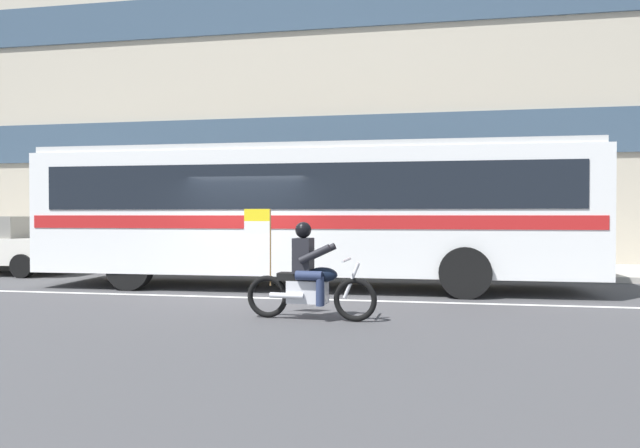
% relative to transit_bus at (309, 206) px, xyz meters
% --- Properties ---
extents(ground_plane, '(60.00, 60.00, 0.00)m').
position_rel_transit_bus_xyz_m(ground_plane, '(-1.13, -1.19, -1.88)').
color(ground_plane, '#3D3D3F').
extents(sidewalk_curb, '(28.00, 3.80, 0.15)m').
position_rel_transit_bus_xyz_m(sidewalk_curb, '(-1.13, 3.91, -1.81)').
color(sidewalk_curb, '#A39E93').
rests_on(sidewalk_curb, ground_plane).
extents(lane_center_stripe, '(26.60, 0.14, 0.01)m').
position_rel_transit_bus_xyz_m(lane_center_stripe, '(-1.13, -1.79, -1.88)').
color(lane_center_stripe, silver).
rests_on(lane_center_stripe, ground_plane).
extents(office_building_facade, '(28.00, 0.89, 12.35)m').
position_rel_transit_bus_xyz_m(office_building_facade, '(-1.13, 6.19, 4.30)').
color(office_building_facade, '#B2A893').
rests_on(office_building_facade, ground_plane).
extents(transit_bus, '(12.44, 2.79, 3.22)m').
position_rel_transit_bus_xyz_m(transit_bus, '(0.00, 0.00, 0.00)').
color(transit_bus, white).
rests_on(transit_bus, ground_plane).
extents(motorcycle_with_rider, '(2.19, 0.64, 1.78)m').
position_rel_transit_bus_xyz_m(motorcycle_with_rider, '(0.75, -3.87, -1.22)').
color(motorcycle_with_rider, black).
rests_on(motorcycle_with_rider, ground_plane).
extents(parked_sedan_curbside, '(4.30, 1.88, 1.64)m').
position_rel_transit_bus_xyz_m(parked_sedan_curbside, '(-9.28, 1.39, -1.03)').
color(parked_sedan_curbside, silver).
rests_on(parked_sedan_curbside, ground_plane).
extents(fire_hydrant, '(0.22, 0.30, 0.75)m').
position_rel_transit_bus_xyz_m(fire_hydrant, '(2.31, 3.05, -1.37)').
color(fire_hydrant, gold).
rests_on(fire_hydrant, sidewalk_curb).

